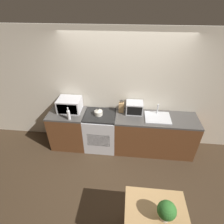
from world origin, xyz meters
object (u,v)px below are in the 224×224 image
Objects in this scene: stove_range at (101,131)px; kettle at (98,112)px; dining_table at (155,216)px; bottle at (69,115)px; microwave at (70,105)px; toaster_oven at (134,108)px.

stove_range is 5.18× the size of kettle.
kettle is 2.14m from dining_table.
dining_table is (1.61, -1.62, -0.36)m from bottle.
kettle is (-0.03, -0.01, 0.52)m from stove_range.
stove_range is at bearing 118.70° from dining_table.
dining_table is at bearing -61.30° from stove_range.
dining_table is (1.69, -1.94, -0.40)m from microwave.
bottle is 2.32m from dining_table.
microwave reaches higher than toaster_oven.
kettle is 0.36× the size of microwave.
microwave is (-0.65, 0.10, 0.08)m from kettle.
kettle is at bearing -168.38° from toaster_oven.
kettle reaches higher than dining_table.
bottle reaches higher than stove_range.
kettle is 0.22× the size of dining_table.
toaster_oven is at bearing 11.55° from stove_range.
kettle is 0.62× the size of bottle.
dining_table is at bearing -49.05° from microwave.
microwave is (-0.67, 0.09, 0.60)m from stove_range.
bottle is at bearing -77.11° from microwave.
bottle reaches higher than kettle.
toaster_oven reaches higher than kettle.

